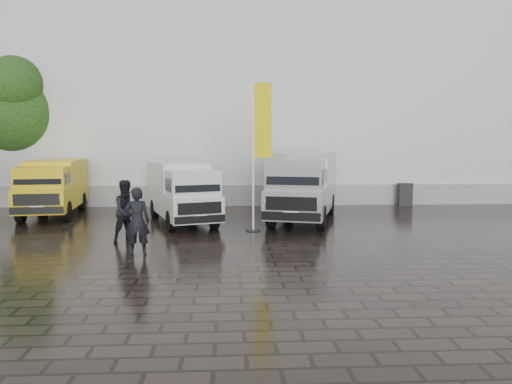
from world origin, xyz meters
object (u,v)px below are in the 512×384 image
(van_white, at_px, (182,193))
(wheelie_bin, at_px, (405,194))
(van_yellow, at_px, (53,188))
(flagpole, at_px, (259,145))
(person_front, at_px, (137,221))
(person_tent, at_px, (127,211))
(van_silver, at_px, (304,187))

(van_white, relative_size, wheelie_bin, 4.81)
(van_yellow, height_order, flagpole, flagpole)
(person_front, distance_m, person_tent, 1.98)
(van_white, distance_m, flagpole, 3.85)
(person_tent, bearing_deg, person_front, -107.56)
(van_yellow, distance_m, van_white, 5.90)
(van_yellow, height_order, van_white, van_yellow)
(van_silver, height_order, person_tent, van_silver)
(van_silver, xyz_separation_m, person_tent, (-6.11, -3.87, -0.37))
(wheelie_bin, bearing_deg, van_white, -143.12)
(person_front, bearing_deg, van_silver, -138.86)
(van_white, height_order, person_front, van_white)
(flagpole, height_order, person_front, flagpole)
(van_silver, xyz_separation_m, person_front, (-5.47, -5.74, -0.39))
(flagpole, relative_size, person_tent, 2.75)
(van_silver, height_order, wheelie_bin, van_silver)
(van_white, xyz_separation_m, wheelie_bin, (10.30, 4.38, -0.60))
(van_silver, relative_size, flagpole, 1.15)
(van_yellow, bearing_deg, person_front, -62.82)
(van_yellow, height_order, wheelie_bin, van_yellow)
(van_yellow, relative_size, van_silver, 0.81)
(person_front, bearing_deg, van_white, -102.94)
(person_tent, bearing_deg, flagpole, -14.73)
(person_tent, bearing_deg, van_yellow, 90.24)
(van_white, bearing_deg, van_silver, -13.78)
(van_white, height_order, person_tent, van_white)
(wheelie_bin, distance_m, person_tent, 14.10)
(van_silver, bearing_deg, person_tent, -131.39)
(van_white, relative_size, person_front, 2.80)
(wheelie_bin, distance_m, person_front, 14.74)
(person_front, height_order, person_tent, person_tent)
(van_white, relative_size, van_silver, 0.86)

